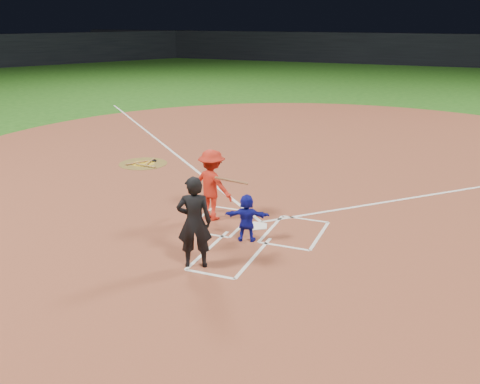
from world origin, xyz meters
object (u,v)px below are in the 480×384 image
at_px(catcher, 247,218).
at_px(batter_at_plate, 212,185).
at_px(umpire, 194,222).
at_px(on_deck_circle, 143,164).
at_px(home_plate, 257,226).

xyz_separation_m(catcher, batter_at_plate, (-1.32, 0.98, 0.35)).
xyz_separation_m(umpire, batter_at_plate, (-0.80, 2.62, -0.07)).
bearing_deg(on_deck_circle, umpire, -50.99).
height_order(on_deck_circle, umpire, umpire).
xyz_separation_m(home_plate, catcher, (0.07, -0.90, 0.56)).
height_order(catcher, umpire, umpire).
relative_size(home_plate, batter_at_plate, 0.33).
bearing_deg(home_plate, on_deck_circle, -34.88).
height_order(on_deck_circle, batter_at_plate, batter_at_plate).
bearing_deg(batter_at_plate, on_deck_circle, 138.82).
bearing_deg(catcher, on_deck_circle, -56.02).
distance_m(catcher, umpire, 1.77).
bearing_deg(catcher, batter_at_plate, -52.30).
height_order(umpire, batter_at_plate, umpire).
distance_m(home_plate, batter_at_plate, 1.55).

